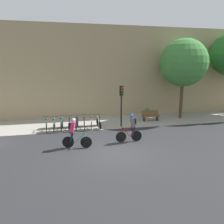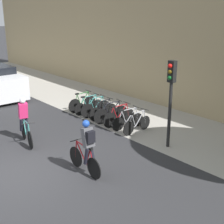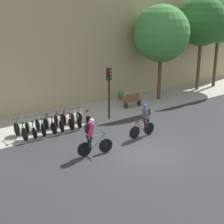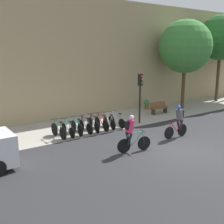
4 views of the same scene
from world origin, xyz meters
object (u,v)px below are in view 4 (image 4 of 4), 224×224
object	(u,v)px
cyclist_grey	(178,120)
parked_bike_7	(117,121)
potted_plant	(147,104)
parked_bike_5	(102,123)
traffic_light_pole	(140,89)
parked_bike_3	(85,126)
parked_bike_0	(59,130)
parked_bike_1	(68,129)
parked_bike_4	(94,124)
parked_bike_2	(77,127)
bench	(159,108)
cyclist_pink	(131,133)
parked_bike_6	(109,122)

from	to	relation	value
cyclist_grey	parked_bike_7	distance (m)	3.99
parked_bike_7	potted_plant	distance (m)	5.94
parked_bike_5	potted_plant	world-z (taller)	parked_bike_5
traffic_light_pole	cyclist_grey	bearing A→B (deg)	-94.43
parked_bike_3	parked_bike_5	bearing A→B (deg)	-0.03
parked_bike_0	parked_bike_1	world-z (taller)	parked_bike_0
parked_bike_4	parked_bike_7	xyz separation A→B (m)	(1.68, -0.00, -0.04)
cyclist_grey	parked_bike_4	size ratio (longest dim) A/B	1.03
parked_bike_2	bench	world-z (taller)	parked_bike_2
bench	potted_plant	bearing A→B (deg)	76.50
cyclist_pink	parked_bike_0	xyz separation A→B (m)	(-1.82, 3.97, -0.53)
parked_bike_4	bench	world-z (taller)	parked_bike_4
parked_bike_3	traffic_light_pole	world-z (taller)	traffic_light_pole
parked_bike_3	parked_bike_1	bearing A→B (deg)	-179.91
cyclist_grey	parked_bike_6	xyz separation A→B (m)	(-2.06, 3.66, -0.57)
parked_bike_1	bench	xyz separation A→B (m)	(8.09, 1.07, 0.08)
parked_bike_5	bench	size ratio (longest dim) A/B	1.12
parked_bike_0	bench	size ratio (longest dim) A/B	1.11
cyclist_pink	parked_bike_6	xyz separation A→B (m)	(1.53, 3.97, -0.56)
cyclist_pink	bench	bearing A→B (deg)	36.41
cyclist_pink	parked_bike_5	world-z (taller)	cyclist_pink
cyclist_grey	traffic_light_pole	size ratio (longest dim) A/B	0.55
bench	parked_bike_1	bearing A→B (deg)	-172.47
traffic_light_pole	potted_plant	xyz separation A→B (m)	(3.41, 3.06, -1.81)
cyclist_pink	parked_bike_6	distance (m)	4.29
parked_bike_1	bench	size ratio (longest dim) A/B	1.09
cyclist_pink	bench	size ratio (longest dim) A/B	1.16
parked_bike_4	parked_bike_5	bearing A→B (deg)	-0.04
parked_bike_5	traffic_light_pole	xyz separation A→B (m)	(2.89, -0.15, 1.84)
parked_bike_6	traffic_light_pole	size ratio (longest dim) A/B	0.50
parked_bike_6	parked_bike_7	world-z (taller)	parked_bike_6
parked_bike_3	parked_bike_7	world-z (taller)	parked_bike_3
parked_bike_3	parked_bike_5	world-z (taller)	parked_bike_5
parked_bike_3	bench	bearing A→B (deg)	8.70
cyclist_grey	parked_bike_2	xyz separation A→B (m)	(-4.29, 3.66, -0.53)
parked_bike_2	parked_bike_3	bearing A→B (deg)	-0.07
parked_bike_0	parked_bike_3	size ratio (longest dim) A/B	1.05
parked_bike_0	parked_bike_2	bearing A→B (deg)	0.01
cyclist_pink	bench	world-z (taller)	cyclist_pink
parked_bike_5	bench	distance (m)	5.95
traffic_light_pole	parked_bike_0	bearing A→B (deg)	178.46
parked_bike_7	potted_plant	world-z (taller)	parked_bike_7
parked_bike_4	parked_bike_6	bearing A→B (deg)	-0.07
cyclist_pink	parked_bike_6	bearing A→B (deg)	68.89
traffic_light_pole	cyclist_pink	bearing A→B (deg)	-135.34
cyclist_pink	parked_bike_7	size ratio (longest dim) A/B	1.09
parked_bike_4	traffic_light_pole	bearing A→B (deg)	-2.52
parked_bike_5	potted_plant	bearing A→B (deg)	24.80
parked_bike_2	potted_plant	world-z (taller)	parked_bike_2
parked_bike_3	parked_bike_6	distance (m)	1.68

